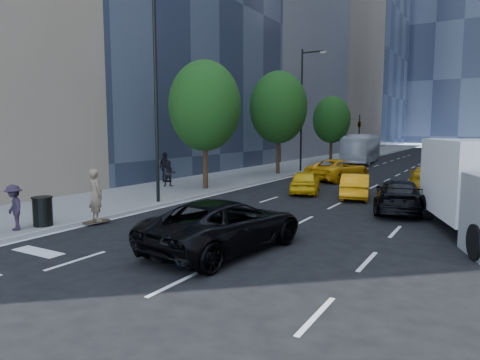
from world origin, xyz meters
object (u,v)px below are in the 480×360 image
Objects in this scene: black_sedan_mercedes at (399,196)px; city_bus at (361,149)px; skateboarder at (96,199)px; trash_can at (43,212)px; black_sedan_lincoln at (225,225)px.

black_sedan_mercedes is 28.47m from city_bus.
skateboarder is at bearing -97.37° from city_bus.
skateboarder is 1.89m from trash_can.
skateboarder is 0.18× the size of city_bus.
skateboarder reaches higher than black_sedan_mercedes.
skateboarder reaches higher than trash_can.
black_sedan_mercedes is (9.49, 8.56, -0.29)m from skateboarder.
city_bus is (-8.69, 27.10, 0.84)m from black_sedan_mercedes.
black_sedan_lincoln is (6.10, -0.44, -0.23)m from skateboarder.
trash_can is (-1.80, -37.22, -0.89)m from city_bus.
city_bus reaches higher than black_sedan_lincoln.
trash_can is (-7.10, -1.13, -0.12)m from black_sedan_lincoln.
black_sedan_mercedes is at bearing -122.41° from skateboarder.
trash_can is at bearing 17.25° from black_sedan_lincoln.
black_sedan_lincoln is at bearing 59.56° from black_sedan_mercedes.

